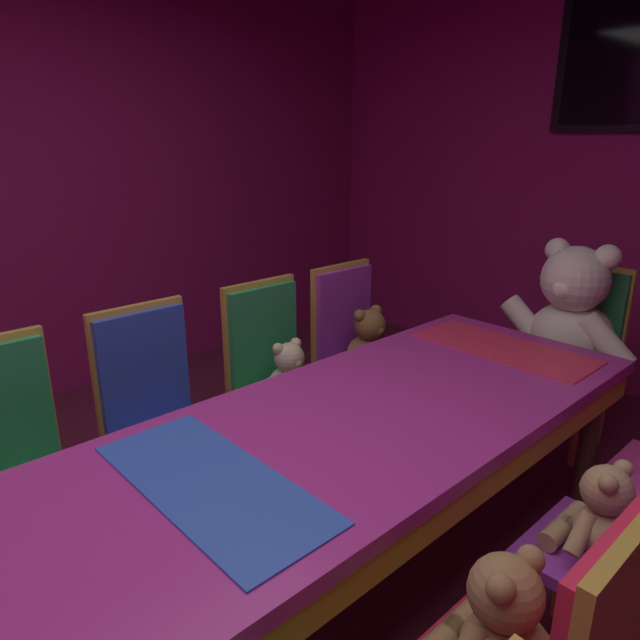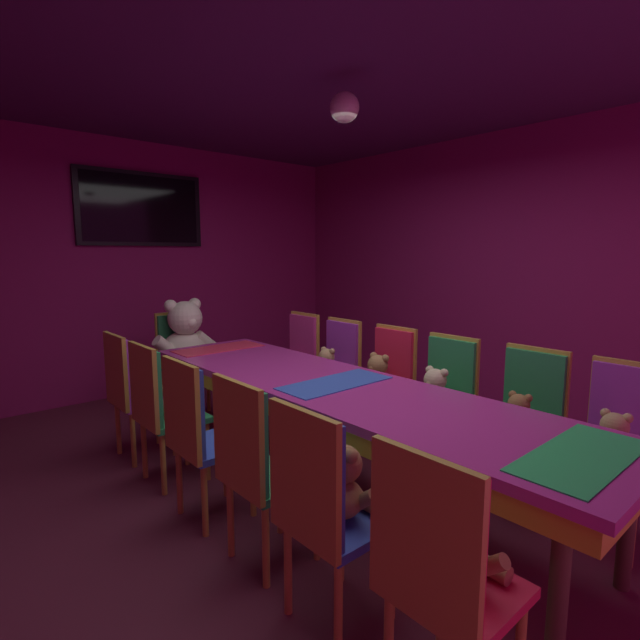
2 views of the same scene
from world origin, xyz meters
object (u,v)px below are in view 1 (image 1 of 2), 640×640
Objects in this scene: teddy_right_3 at (499,627)px; king_teddy_bear at (569,317)px; teddy_left_4 at (290,375)px; throne_chair at (580,337)px; teddy_right_4 at (601,515)px; banquet_table at (213,510)px; chair_left_4 at (271,363)px; teddy_left_5 at (370,343)px; chair_left_5 at (350,337)px; chair_left_2 at (4,450)px; chair_left_3 at (153,399)px.

teddy_right_3 is 0.49× the size of king_teddy_bear.
teddy_left_4 is 0.30× the size of throne_chair.
throne_chair reaches higher than teddy_right_4.
banquet_table is 2.31m from throne_chair.
chair_left_4 is at bearing 0.02° from teddy_right_4.
chair_left_4 is 1.55m from teddy_right_4.
chair_left_5 is at bearing -180.00° from teddy_left_5.
teddy_right_3 is (1.56, 0.58, 0.00)m from chair_left_2.
chair_left_3 is 2.81× the size of teddy_left_5.
chair_left_5 is 2.82× the size of teddy_right_3.
banquet_table is at bearing -59.06° from chair_left_5.
banquet_table is 10.08× the size of teddy_left_5.
teddy_left_5 is 1.14× the size of teddy_right_4.
teddy_left_5 is 1.02m from king_teddy_bear.
chair_left_2 is 1.18m from teddy_left_4.
teddy_left_4 is at bearing -75.50° from chair_left_5.
chair_left_2 is 2.75m from throne_chair.
chair_left_5 reaches higher than teddy_right_4.
banquet_table is 0.91m from chair_left_2.
teddy_left_5 is 0.36× the size of throne_chair.
teddy_left_4 is 0.30× the size of chair_left_5.
chair_left_3 reaches higher than banquet_table.
teddy_left_5 is 0.49× the size of king_teddy_bear.
teddy_right_3 is at bearing -20.65° from chair_left_4.
throne_chair reaches higher than teddy_right_3.
chair_left_2 is 1.72m from teddy_left_5.
chair_left_3 is 1.00× the size of throne_chair.
chair_left_5 is 1.92m from teddy_right_3.
chair_left_4 reaches higher than banquet_table.
throne_chair is at bearing 59.71° from chair_left_4.
throne_chair is at bearing 64.13° from teddy_left_4.
chair_left_4 is 1.54m from king_teddy_bear.
teddy_left_5 is 1.81m from teddy_right_3.
king_teddy_bear is at bearing -0.00° from throne_chair.
chair_left_5 is 1.24m from throne_chair.
teddy_right_3 reaches higher than banquet_table.
teddy_left_5 reaches higher than teddy_right_4.
throne_chair is (0.87, 2.05, 0.00)m from chair_left_3.
teddy_right_3 is (1.41, -1.13, -0.00)m from teddy_left_5.
teddy_left_4 is at bearing 129.09° from banquet_table.
king_teddy_bear reaches higher than throne_chair.
throne_chair is (0.85, 1.45, 0.00)m from chair_left_4.
chair_left_4 is at bearing -30.29° from throne_chair.
banquet_table is at bearing -0.00° from throne_chair.
chair_left_3 is at bearing -105.26° from teddy_left_4.
banquet_table reaches higher than teddy_left_4.
chair_left_5 is at bearing 120.94° from banquet_table.
teddy_left_5 is at bearing 116.32° from banquet_table.
king_teddy_bear is (0.87, 1.88, 0.15)m from chair_left_3.
teddy_left_4 is 1.53m from teddy_right_3.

